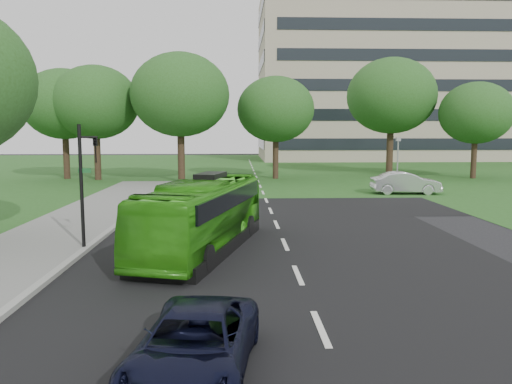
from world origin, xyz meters
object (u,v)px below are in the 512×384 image
bus (203,215)px  traffic_light (85,177)px  tree_park_d (391,96)px  tree_park_e (476,113)px  tree_park_c (276,109)px  tree_park_a (95,102)px  tree_park_b (180,95)px  office_building (390,78)px  tree_park_f (64,104)px  camera_pole (398,156)px  sedan (406,183)px  suv (195,345)px

bus → traffic_light: 4.30m
tree_park_d → tree_park_e: (6.51, -3.81, -1.75)m
bus → tree_park_e: bearing=64.7°
tree_park_c → tree_park_e: 17.89m
tree_park_a → tree_park_b: tree_park_b is taller
tree_park_d → traffic_light: (-20.10, -30.48, -4.99)m
tree_park_b → office_building: bearing=51.6°
tree_park_c → tree_park_d: size_ratio=0.81×
office_building → tree_park_d: 31.81m
tree_park_f → bus: bearing=-63.1°
tree_park_a → camera_pole: (23.95, -7.84, -4.26)m
office_building → tree_park_a: (-35.91, -34.12, -5.80)m
tree_park_e → sedan: 15.68m
sedan → traffic_light: size_ratio=1.03×
tree_park_a → traffic_light: bearing=-75.4°
office_building → traffic_light: (-29.02, -60.62, -9.89)m
tree_park_e → sedan: size_ratio=1.89×
traffic_light → camera_pole: 25.28m
tree_park_a → camera_pole: tree_park_a is taller
tree_park_a → traffic_light: size_ratio=2.22×
tree_park_f → bus: (14.04, -27.62, -5.35)m
camera_pole → traffic_light: bearing=-131.5°
tree_park_b → suv: 34.92m
tree_park_e → suv: size_ratio=2.09×
tree_park_a → traffic_light: 27.69m
tree_park_a → suv: 38.12m
tree_park_b → suv: (3.98, -34.05, -6.66)m
sedan → tree_park_b: bearing=64.4°
tree_park_a → tree_park_b: size_ratio=0.92×
tree_park_e → traffic_light: bearing=-134.9°
suv → tree_park_b: bearing=104.2°
bus → sedan: size_ratio=1.97×
tree_park_d → sedan: (-3.42, -14.82, -6.85)m
office_building → traffic_light: 67.93m
tree_park_f → bus: 31.44m
tree_park_a → bus: 29.20m
tree_park_d → tree_park_e: bearing=-30.3°
tree_park_e → office_building: bearing=85.9°
tree_park_b → tree_park_c: tree_park_b is taller
office_building → tree_park_d: (-8.92, -30.14, -4.90)m
tree_park_c → camera_pole: (8.33, -8.44, -3.72)m
tree_park_b → camera_pole: bearing=-20.2°
office_building → camera_pole: office_building is taller
office_building → suv: 75.06m
tree_park_b → tree_park_e: bearing=4.3°
camera_pole → tree_park_b: bearing=160.8°
tree_park_d → tree_park_e: 7.74m
tree_park_b → tree_park_f: tree_park_b is taller
office_building → tree_park_a: 49.87m
tree_park_a → suv: size_ratio=2.40×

